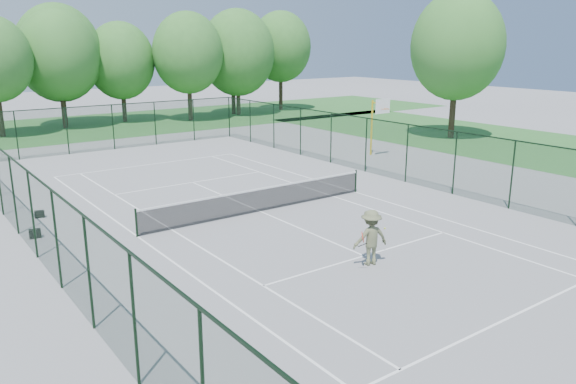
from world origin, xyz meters
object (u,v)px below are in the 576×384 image
Objects in this scene: sports_bag_a at (35,234)px; tennis_player at (371,237)px; basketball_goal at (378,116)px; tennis_net at (260,199)px.

sports_bag_a is 12.34m from tennis_player.
sports_bag_a is at bearing -170.11° from basketball_goal.
basketball_goal is 21.71m from sports_bag_a.
tennis_net is at bearing -4.59° from sports_bag_a.
basketball_goal is at bearing 24.73° from tennis_net.
basketball_goal reaches higher than tennis_player.
tennis_player reaches higher than tennis_net.
tennis_player is at bearing -38.72° from sports_bag_a.
basketball_goal is 1.88× the size of tennis_player.
tennis_net is at bearing -155.27° from basketball_goal.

